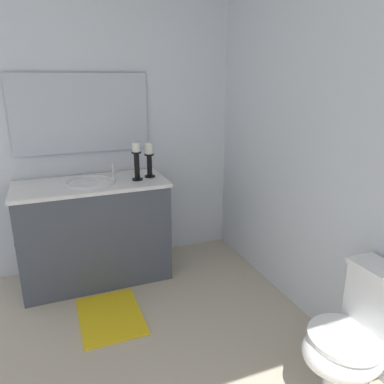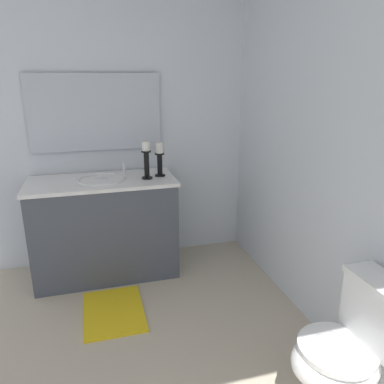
# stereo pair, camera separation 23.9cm
# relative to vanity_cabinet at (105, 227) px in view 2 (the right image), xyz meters

# --- Properties ---
(floor) EXTENTS (3.02, 2.55, 0.02)m
(floor) POSITION_rel_vanity_cabinet_xyz_m (1.19, 0.11, -0.45)
(floor) COLOR beige
(floor) RESTS_ON ground
(wall_back) EXTENTS (3.02, 0.04, 2.45)m
(wall_back) POSITION_rel_vanity_cabinet_xyz_m (1.19, 1.39, 0.79)
(wall_back) COLOR silver
(wall_back) RESTS_ON ground
(wall_left) EXTENTS (0.04, 2.55, 2.45)m
(wall_left) POSITION_rel_vanity_cabinet_xyz_m (-0.32, 0.11, 0.79)
(wall_left) COLOR silver
(wall_left) RESTS_ON ground
(vanity_cabinet) EXTENTS (0.58, 1.23, 0.87)m
(vanity_cabinet) POSITION_rel_vanity_cabinet_xyz_m (0.00, 0.00, 0.00)
(vanity_cabinet) COLOR #474C56
(vanity_cabinet) RESTS_ON ground
(sink_basin) EXTENTS (0.40, 0.40, 0.24)m
(sink_basin) POSITION_rel_vanity_cabinet_xyz_m (0.00, 0.00, 0.40)
(sink_basin) COLOR white
(sink_basin) RESTS_ON vanity_cabinet
(mirror) EXTENTS (0.02, 1.13, 0.66)m
(mirror) POSITION_rel_vanity_cabinet_xyz_m (-0.28, 0.00, 0.96)
(mirror) COLOR silver
(candle_holder_tall) EXTENTS (0.09, 0.09, 0.29)m
(candle_holder_tall) POSITION_rel_vanity_cabinet_xyz_m (0.01, 0.50, 0.59)
(candle_holder_tall) COLOR black
(candle_holder_tall) RESTS_ON vanity_cabinet
(candle_holder_short) EXTENTS (0.09, 0.09, 0.31)m
(candle_holder_short) POSITION_rel_vanity_cabinet_xyz_m (0.06, 0.38, 0.60)
(candle_holder_short) COLOR black
(candle_holder_short) RESTS_ON vanity_cabinet
(toilet) EXTENTS (0.39, 0.54, 0.75)m
(toilet) POSITION_rel_vanity_cabinet_xyz_m (1.81, 1.10, -0.07)
(toilet) COLOR white
(toilet) RESTS_ON ground
(bath_mat) EXTENTS (0.60, 0.44, 0.02)m
(bath_mat) POSITION_rel_vanity_cabinet_xyz_m (0.62, 0.00, -0.43)
(bath_mat) COLOR yellow
(bath_mat) RESTS_ON ground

